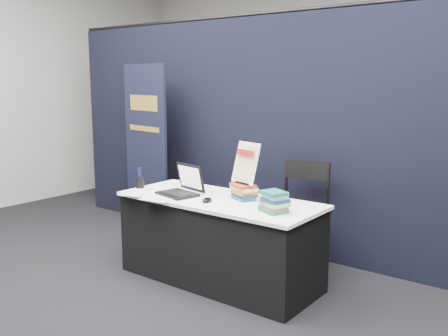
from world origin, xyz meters
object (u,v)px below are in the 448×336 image
laptop (181,187)px  stacking_chair (297,212)px  book_stack_short (274,202)px  book_stack_tall (243,192)px  info_sign (246,164)px  display_table (219,240)px  pullup_banner (146,159)px

laptop → stacking_chair: bearing=53.3°
book_stack_short → stacking_chair: 0.79m
laptop → book_stack_tall: (0.56, 0.18, 0.01)m
info_sign → stacking_chair: bearing=79.3°
display_table → book_stack_tall: (0.19, 0.09, 0.44)m
stacking_chair → info_sign: bearing=-122.4°
info_sign → laptop: bearing=-145.9°
stacking_chair → display_table: bearing=-132.1°
book_stack_tall → stacking_chair: stacking_chair is taller
book_stack_short → laptop: bearing=178.9°
laptop → book_stack_short: bearing=10.7°
stacking_chair → book_stack_tall: bearing=-121.1°
book_stack_short → pullup_banner: bearing=160.9°
book_stack_short → stacking_chair: (-0.20, 0.72, -0.27)m
display_table → stacking_chair: bearing=55.5°
book_stack_tall → pullup_banner: size_ratio=0.12×
book_stack_tall → stacking_chair: bearing=66.5°
pullup_banner → info_sign: bearing=-7.3°
info_sign → stacking_chair: info_sign is taller
book_stack_short → stacking_chair: size_ratio=0.23×
book_stack_short → book_stack_tall: bearing=155.5°
display_table → book_stack_short: 0.78m
book_stack_tall → pullup_banner: pullup_banner is taller
display_table → laptop: size_ratio=4.53×
laptop → pullup_banner: size_ratio=0.20×
book_stack_tall → stacking_chair: (0.23, 0.53, -0.25)m
book_stack_short → pullup_banner: (-2.22, 0.77, 0.03)m
laptop → book_stack_tall: size_ratio=1.66×
book_stack_tall → book_stack_short: bearing=-24.5°
info_sign → pullup_banner: (-1.79, 0.54, -0.20)m
display_table → book_stack_short: book_stack_short is taller
display_table → stacking_chair: 0.77m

